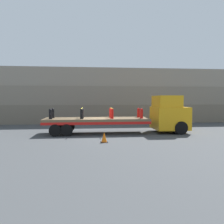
{
  "coord_description": "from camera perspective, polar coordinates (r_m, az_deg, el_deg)",
  "views": [
    {
      "loc": [
        -0.57,
        -17.18,
        2.67
      ],
      "look_at": [
        1.21,
        0.0,
        1.69
      ],
      "focal_mm": 35.0,
      "sensor_mm": 36.0,
      "label": 1
    }
  ],
  "objects": [
    {
      "name": "fire_hydrant_red_far_3",
      "position": [
        18.2,
        6.93,
        -0.18
      ],
      "size": [
        0.29,
        0.47,
        0.78
      ],
      "color": "red",
      "rests_on": "flatbed_trailer"
    },
    {
      "name": "fire_hydrant_red_near_2",
      "position": [
        16.77,
        0.01,
        -0.44
      ],
      "size": [
        0.29,
        0.47,
        0.78
      ],
      "color": "red",
      "rests_on": "flatbed_trailer"
    },
    {
      "name": "fire_hydrant_black_near_1",
      "position": [
        16.69,
        -7.92,
        -0.49
      ],
      "size": [
        0.29,
        0.47,
        0.78
      ],
      "color": "black",
      "rests_on": "flatbed_trailer"
    },
    {
      "name": "rock_cliff",
      "position": [
        25.75,
        -4.66,
        4.25
      ],
      "size": [
        60.0,
        3.3,
        6.25
      ],
      "color": "#706656",
      "rests_on": "ground_plane"
    },
    {
      "name": "fire_hydrant_red_near_3",
      "position": [
        17.16,
        7.72,
        -0.39
      ],
      "size": [
        0.29,
        0.47,
        0.78
      ],
      "color": "red",
      "rests_on": "flatbed_trailer"
    },
    {
      "name": "traffic_cone",
      "position": [
        13.73,
        -2.05,
        -6.62
      ],
      "size": [
        0.46,
        0.46,
        0.65
      ],
      "color": "black",
      "rests_on": "ground_plane"
    },
    {
      "name": "fire_hydrant_black_far_1",
      "position": [
        17.75,
        -7.8,
        -0.27
      ],
      "size": [
        0.29,
        0.47,
        0.78
      ],
      "color": "black",
      "rests_on": "flatbed_trailer"
    },
    {
      "name": "cargo_strap_rear",
      "position": [
        17.2,
        -7.87,
        0.99
      ],
      "size": [
        0.05,
        2.62,
        0.01
      ],
      "color": "yellow",
      "rests_on": "fire_hydrant_black_near_1"
    },
    {
      "name": "truck_cab",
      "position": [
        18.42,
        14.93,
        -0.55
      ],
      "size": [
        2.61,
        2.74,
        2.99
      ],
      "color": "orange",
      "rests_on": "ground_plane"
    },
    {
      "name": "fire_hydrant_red_far_2",
      "position": [
        17.83,
        -0.34,
        -0.22
      ],
      "size": [
        0.29,
        0.47,
        0.78
      ],
      "color": "red",
      "rests_on": "flatbed_trailer"
    },
    {
      "name": "cargo_strap_middle",
      "position": [
        17.28,
        -0.17,
        1.03
      ],
      "size": [
        0.05,
        2.62,
        0.01
      ],
      "color": "yellow",
      "rests_on": "fire_hydrant_red_near_2"
    },
    {
      "name": "fire_hydrant_black_far_0",
      "position": [
        17.98,
        -15.2,
        -0.31
      ],
      "size": [
        0.29,
        0.47,
        0.78
      ],
      "color": "black",
      "rests_on": "flatbed_trailer"
    },
    {
      "name": "flatbed_trailer",
      "position": [
        17.26,
        -5.69,
        -2.4
      ],
      "size": [
        8.15,
        2.52,
        1.21
      ],
      "color": "brown",
      "rests_on": "ground_plane"
    },
    {
      "name": "fire_hydrant_black_near_0",
      "position": [
        16.93,
        -15.78,
        -0.53
      ],
      "size": [
        0.29,
        0.47,
        0.78
      ],
      "color": "black",
      "rests_on": "flatbed_trailer"
    },
    {
      "name": "ground_plane",
      "position": [
        17.39,
        -3.99,
        -5.59
      ],
      "size": [
        120.0,
        120.0,
        0.0
      ],
      "primitive_type": "plane",
      "color": "#3F4244"
    }
  ]
}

